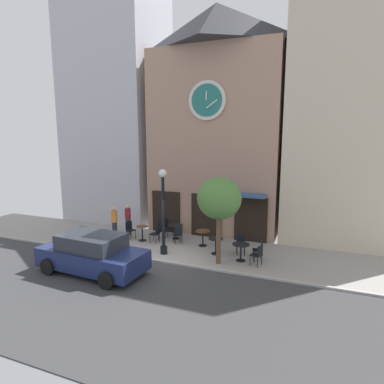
{
  "coord_description": "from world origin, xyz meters",
  "views": [
    {
      "loc": [
        6.29,
        -11.6,
        5.25
      ],
      "look_at": [
        0.9,
        2.12,
        2.75
      ],
      "focal_mm": 30.1,
      "sensor_mm": 36.0,
      "label": 1
    }
  ],
  "objects_px": {
    "cafe_table_center_left": "(241,249)",
    "pedestrian_orange": "(114,222)",
    "cafe_chair_near_tree": "(258,254)",
    "pedestrian_maroon": "(128,219)",
    "cafe_chair_under_awning": "(156,233)",
    "street_tree": "(219,199)",
    "cafe_table_near_door": "(216,243)",
    "cafe_chair_mid_row": "(160,229)",
    "cafe_table_rightmost": "(176,228)",
    "cafe_table_center": "(203,235)",
    "cafe_chair_by_entrance": "(259,248)",
    "street_lamp": "(163,212)",
    "cafe_table_near_curb": "(142,231)",
    "cafe_chair_curbside": "(178,233)",
    "parked_car_navy": "(92,254)",
    "cafe_chair_left_end": "(167,226)",
    "cafe_chair_near_lamp": "(130,228)",
    "cafe_chair_facing_wall": "(241,243)"
  },
  "relations": [
    {
      "from": "cafe_chair_mid_row",
      "to": "cafe_chair_curbside",
      "type": "distance_m",
      "value": 1.21
    },
    {
      "from": "cafe_table_near_door",
      "to": "cafe_chair_mid_row",
      "type": "xyz_separation_m",
      "value": [
        -3.34,
        1.04,
        0.02
      ]
    },
    {
      "from": "cafe_chair_near_tree",
      "to": "street_lamp",
      "type": "bearing_deg",
      "value": -178.25
    },
    {
      "from": "cafe_chair_under_awning",
      "to": "cafe_chair_near_lamp",
      "type": "height_order",
      "value": "same"
    },
    {
      "from": "parked_car_navy",
      "to": "cafe_chair_curbside",
      "type": "bearing_deg",
      "value": 68.57
    },
    {
      "from": "cafe_chair_facing_wall",
      "to": "cafe_chair_by_entrance",
      "type": "bearing_deg",
      "value": -26.05
    },
    {
      "from": "pedestrian_orange",
      "to": "cafe_chair_under_awning",
      "type": "bearing_deg",
      "value": 0.32
    },
    {
      "from": "cafe_chair_mid_row",
      "to": "cafe_chair_near_tree",
      "type": "bearing_deg",
      "value": -17.89
    },
    {
      "from": "cafe_table_near_curb",
      "to": "parked_car_navy",
      "type": "distance_m",
      "value": 4.15
    },
    {
      "from": "street_lamp",
      "to": "cafe_chair_near_lamp",
      "type": "bearing_deg",
      "value": 152.23
    },
    {
      "from": "street_tree",
      "to": "pedestrian_orange",
      "type": "height_order",
      "value": "street_tree"
    },
    {
      "from": "street_tree",
      "to": "cafe_chair_left_end",
      "type": "distance_m",
      "value": 5.21
    },
    {
      "from": "cafe_chair_curbside",
      "to": "cafe_table_center",
      "type": "bearing_deg",
      "value": 6.62
    },
    {
      "from": "cafe_chair_by_entrance",
      "to": "cafe_chair_near_tree",
      "type": "relative_size",
      "value": 1.0
    },
    {
      "from": "cafe_table_rightmost",
      "to": "cafe_chair_near_tree",
      "type": "height_order",
      "value": "cafe_chair_near_tree"
    },
    {
      "from": "street_tree",
      "to": "cafe_chair_near_tree",
      "type": "distance_m",
      "value": 2.77
    },
    {
      "from": "cafe_table_near_curb",
      "to": "pedestrian_maroon",
      "type": "relative_size",
      "value": 0.46
    },
    {
      "from": "cafe_chair_by_entrance",
      "to": "cafe_table_near_curb",
      "type": "bearing_deg",
      "value": 175.64
    },
    {
      "from": "street_lamp",
      "to": "cafe_table_near_curb",
      "type": "distance_m",
      "value": 2.69
    },
    {
      "from": "cafe_table_center_left",
      "to": "pedestrian_maroon",
      "type": "xyz_separation_m",
      "value": [
        -6.59,
        1.51,
        0.32
      ]
    },
    {
      "from": "cafe_table_near_curb",
      "to": "cafe_chair_near_lamp",
      "type": "height_order",
      "value": "cafe_chair_near_lamp"
    },
    {
      "from": "cafe_chair_near_tree",
      "to": "cafe_chair_under_awning",
      "type": "xyz_separation_m",
      "value": [
        -5.31,
        1.11,
        0.0
      ]
    },
    {
      "from": "street_tree",
      "to": "cafe_chair_under_awning",
      "type": "height_order",
      "value": "street_tree"
    },
    {
      "from": "street_lamp",
      "to": "parked_car_navy",
      "type": "bearing_deg",
      "value": -120.4
    },
    {
      "from": "cafe_table_center_left",
      "to": "pedestrian_orange",
      "type": "bearing_deg",
      "value": 173.43
    },
    {
      "from": "cafe_table_center_left",
      "to": "cafe_chair_by_entrance",
      "type": "bearing_deg",
      "value": 28.41
    },
    {
      "from": "cafe_chair_near_tree",
      "to": "pedestrian_maroon",
      "type": "distance_m",
      "value": 7.59
    },
    {
      "from": "cafe_chair_curbside",
      "to": "parked_car_navy",
      "type": "relative_size",
      "value": 0.2
    },
    {
      "from": "cafe_chair_under_awning",
      "to": "pedestrian_orange",
      "type": "bearing_deg",
      "value": -179.68
    },
    {
      "from": "cafe_table_center",
      "to": "cafe_chair_curbside",
      "type": "distance_m",
      "value": 1.27
    },
    {
      "from": "cafe_table_center",
      "to": "cafe_chair_near_tree",
      "type": "bearing_deg",
      "value": -27.48
    },
    {
      "from": "street_lamp",
      "to": "cafe_table_near_door",
      "type": "height_order",
      "value": "street_lamp"
    },
    {
      "from": "cafe_table_center",
      "to": "cafe_chair_left_end",
      "type": "relative_size",
      "value": 0.86
    },
    {
      "from": "pedestrian_orange",
      "to": "cafe_table_center_left",
      "type": "bearing_deg",
      "value": -6.57
    },
    {
      "from": "cafe_table_near_door",
      "to": "pedestrian_maroon",
      "type": "distance_m",
      "value": 5.46
    },
    {
      "from": "street_lamp",
      "to": "pedestrian_maroon",
      "type": "relative_size",
      "value": 2.33
    },
    {
      "from": "street_lamp",
      "to": "cafe_chair_near_lamp",
      "type": "distance_m",
      "value": 3.36
    },
    {
      "from": "parked_car_navy",
      "to": "cafe_table_center_left",
      "type": "bearing_deg",
      "value": 32.56
    },
    {
      "from": "cafe_table_center_left",
      "to": "cafe_table_center",
      "type": "bearing_deg",
      "value": 150.28
    },
    {
      "from": "cafe_table_center_left",
      "to": "pedestrian_orange",
      "type": "relative_size",
      "value": 0.45
    },
    {
      "from": "street_lamp",
      "to": "cafe_chair_mid_row",
      "type": "xyz_separation_m",
      "value": [
        -1.12,
        1.86,
        -1.44
      ]
    },
    {
      "from": "cafe_table_near_curb",
      "to": "cafe_chair_near_lamp",
      "type": "xyz_separation_m",
      "value": [
        -0.83,
        0.14,
        0.03
      ]
    },
    {
      "from": "cafe_chair_near_tree",
      "to": "parked_car_navy",
      "type": "xyz_separation_m",
      "value": [
        -5.93,
        -3.0,
        0.23
      ]
    },
    {
      "from": "cafe_chair_by_entrance",
      "to": "pedestrian_maroon",
      "type": "bearing_deg",
      "value": 171.31
    },
    {
      "from": "cafe_chair_under_awning",
      "to": "street_tree",
      "type": "bearing_deg",
      "value": -20.92
    },
    {
      "from": "cafe_table_center_left",
      "to": "cafe_chair_curbside",
      "type": "xyz_separation_m",
      "value": [
        -3.43,
        1.09,
        -0.02
      ]
    },
    {
      "from": "street_tree",
      "to": "cafe_chair_under_awning",
      "type": "distance_m",
      "value": 4.55
    },
    {
      "from": "cafe_table_rightmost",
      "to": "cafe_table_center_left",
      "type": "distance_m",
      "value": 4.27
    },
    {
      "from": "cafe_chair_under_awning",
      "to": "street_lamp",
      "type": "bearing_deg",
      "value": -49.65
    },
    {
      "from": "cafe_chair_left_end",
      "to": "cafe_chair_mid_row",
      "type": "xyz_separation_m",
      "value": [
        0.01,
        -0.76,
        0.0
      ]
    }
  ]
}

